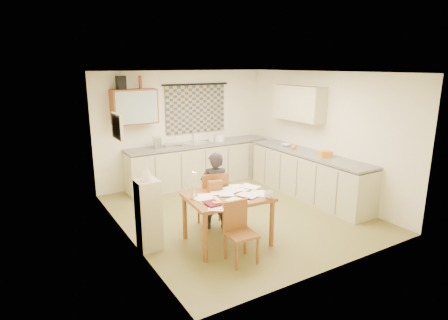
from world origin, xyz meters
TOP-DOWN VIEW (x-y plane):
  - floor at (0.00, 0.00)m, footprint 4.00×4.50m
  - ceiling at (0.00, 0.00)m, footprint 4.00×4.50m
  - wall_back at (0.00, 2.26)m, footprint 4.00×0.02m
  - wall_front at (0.00, -2.26)m, footprint 4.00×0.02m
  - wall_left at (-2.01, 0.00)m, footprint 0.02×4.50m
  - wall_right at (2.01, 0.00)m, footprint 0.02×4.50m
  - window_blind at (0.30, 2.22)m, footprint 1.45×0.03m
  - curtain_rod at (0.30, 2.20)m, footprint 1.60×0.04m
  - wall_cabinet at (-1.15, 2.08)m, footprint 0.90×0.34m
  - wall_cabinet_glass at (-1.15, 1.91)m, footprint 0.84×0.02m
  - upper_cabinet_right at (1.83, 0.55)m, footprint 0.34×1.30m
  - framed_print at (-1.97, 0.40)m, footprint 0.04×0.50m
  - print_canvas at (-1.95, 0.40)m, footprint 0.01×0.42m
  - counter_back at (0.23, 1.95)m, footprint 3.30×0.62m
  - counter_right at (1.70, 0.02)m, footprint 0.62×2.95m
  - stove at (1.70, -0.73)m, footprint 0.57×0.57m
  - sink at (0.19, 1.95)m, footprint 0.65×0.58m
  - tap at (0.17, 2.13)m, footprint 0.04×0.04m
  - dish_rack at (-0.40, 1.95)m, footprint 0.43×0.39m
  - kettle at (-0.75, 1.95)m, footprint 0.21×0.21m
  - mixing_bowl at (0.76, 1.95)m, footprint 0.26×0.26m
  - soap_bottle at (0.56, 2.00)m, footprint 0.13×0.13m
  - bowl at (1.70, 0.74)m, footprint 0.32×0.32m
  - orange_bag at (1.70, -0.42)m, footprint 0.27×0.24m
  - fruit_orange at (1.65, 0.42)m, footprint 0.10×0.10m
  - speaker at (-1.39, 2.08)m, footprint 0.16×0.20m
  - bottle_green at (-1.31, 2.08)m, footprint 0.08×0.08m
  - bottle_brown at (-1.00, 2.08)m, footprint 0.07×0.07m
  - dining_table at (-0.76, -0.87)m, footprint 1.26×1.00m
  - chair_far at (-0.68, -0.27)m, footprint 0.52×0.52m
  - chair_near at (-0.91, -1.45)m, footprint 0.39×0.39m
  - person at (-0.67, -0.34)m, footprint 0.69×0.64m
  - shelf_stand at (-1.84, -0.47)m, footprint 0.32×0.30m
  - lampshade at (-1.84, -0.47)m, footprint 0.20×0.20m
  - letter_rack at (-0.82, -0.60)m, footprint 0.24×0.15m
  - mug at (-0.31, -1.28)m, footprint 0.23×0.23m
  - magazine at (-1.23, -1.07)m, footprint 0.19×0.26m
  - book at (-1.17, -0.94)m, footprint 0.23×0.28m
  - orange_box at (-1.08, -1.12)m, footprint 0.13×0.09m
  - eyeglasses at (-0.65, -1.17)m, footprint 0.14×0.06m
  - candle_holder at (-1.27, -0.75)m, footprint 0.08×0.08m
  - candle at (-1.24, -0.78)m, footprint 0.03×0.03m
  - candle_flame at (-1.27, -0.78)m, footprint 0.02×0.02m
  - papers at (-0.72, -0.87)m, footprint 1.19×0.90m

SIDE VIEW (x-z plane):
  - floor at x=0.00m, z-range -0.02..0.00m
  - chair_near at x=-0.91m, z-range -0.16..0.67m
  - chair_far at x=-0.68m, z-range -0.18..0.78m
  - dining_table at x=-0.76m, z-range 0.00..0.75m
  - stove at x=1.70m, z-range 0.00..0.89m
  - counter_right at x=1.70m, z-range -0.01..0.91m
  - counter_back at x=0.23m, z-range -0.01..0.91m
  - shelf_stand at x=-1.84m, z-range 0.00..1.05m
  - person at x=-0.67m, z-range 0.00..1.28m
  - eyeglasses at x=-0.65m, z-range 0.75..0.77m
  - book at x=-1.17m, z-range 0.75..0.77m
  - papers at x=-0.72m, z-range 0.75..0.77m
  - magazine at x=-1.23m, z-range 0.75..0.77m
  - orange_box at x=-1.08m, z-range 0.75..0.79m
  - mug at x=-0.31m, z-range 0.75..0.86m
  - letter_rack at x=-0.82m, z-range 0.75..0.91m
  - candle_holder at x=-1.27m, z-range 0.75..0.93m
  - sink at x=0.19m, z-range 0.83..0.93m
  - bowl at x=1.70m, z-range 0.92..0.97m
  - dish_rack at x=-0.40m, z-range 0.92..0.98m
  - fruit_orange at x=1.65m, z-range 0.92..1.02m
  - orange_bag at x=1.70m, z-range 0.92..1.04m
  - mixing_bowl at x=0.76m, z-range 0.92..1.08m
  - soap_bottle at x=0.56m, z-range 0.92..1.10m
  - kettle at x=-0.75m, z-range 0.92..1.16m
  - candle at x=-1.24m, z-range 0.93..1.15m
  - tap at x=0.17m, z-range 0.92..1.20m
  - lampshade at x=-1.84m, z-range 1.05..1.27m
  - candle_flame at x=-1.27m, z-range 1.15..1.17m
  - wall_back at x=0.00m, z-range 0.00..2.50m
  - wall_front at x=0.00m, z-range 0.00..2.50m
  - wall_left at x=-2.01m, z-range 0.00..2.50m
  - wall_right at x=2.01m, z-range 0.00..2.50m
  - window_blind at x=0.30m, z-range 1.12..2.17m
  - framed_print at x=-1.97m, z-range 1.50..1.90m
  - print_canvas at x=-1.95m, z-range 1.54..1.86m
  - wall_cabinet at x=-1.15m, z-range 1.45..2.15m
  - wall_cabinet_glass at x=-1.15m, z-range 1.48..2.12m
  - upper_cabinet_right at x=1.83m, z-range 1.50..2.20m
  - curtain_rod at x=0.30m, z-range 2.18..2.22m
  - speaker at x=-1.39m, z-range 2.15..2.41m
  - bottle_green at x=-1.31m, z-range 2.15..2.41m
  - bottle_brown at x=-1.00m, z-range 2.15..2.41m
  - ceiling at x=0.00m, z-range 2.50..2.52m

